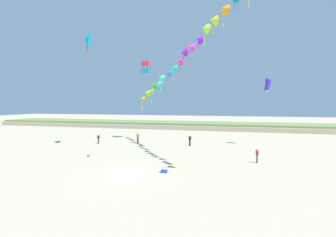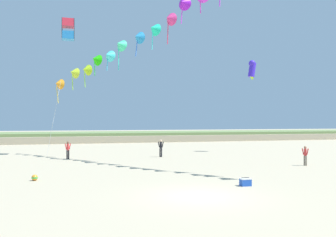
{
  "view_description": "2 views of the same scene",
  "coord_description": "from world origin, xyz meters",
  "px_view_note": "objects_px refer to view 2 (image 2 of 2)",
  "views": [
    {
      "loc": [
        10.41,
        -21.71,
        6.58
      ],
      "look_at": [
        1.03,
        11.56,
        4.62
      ],
      "focal_mm": 28.0,
      "sensor_mm": 36.0,
      "label": 1
    },
    {
      "loc": [
        -5.79,
        -15.75,
        3.55
      ],
      "look_at": [
        1.36,
        10.56,
        3.74
      ],
      "focal_mm": 38.0,
      "sensor_mm": 36.0,
      "label": 2
    }
  ],
  "objects_px": {
    "beach_ball": "(35,178)",
    "person_far_left": "(305,154)",
    "person_near_right": "(161,147)",
    "large_kite_low_lead": "(68,30)",
    "large_kite_high_solo": "(252,69)",
    "beach_cooler": "(245,182)",
    "person_near_left": "(68,149)"
  },
  "relations": [
    {
      "from": "beach_ball",
      "to": "person_far_left",
      "type": "bearing_deg",
      "value": 5.41
    },
    {
      "from": "person_near_right",
      "to": "person_far_left",
      "type": "xyz_separation_m",
      "value": [
        9.43,
        -9.59,
        -0.09
      ]
    },
    {
      "from": "large_kite_low_lead",
      "to": "person_far_left",
      "type": "bearing_deg",
      "value": -37.18
    },
    {
      "from": "large_kite_low_lead",
      "to": "large_kite_high_solo",
      "type": "height_order",
      "value": "large_kite_low_lead"
    },
    {
      "from": "beach_cooler",
      "to": "person_near_left",
      "type": "bearing_deg",
      "value": 119.86
    },
    {
      "from": "person_far_left",
      "to": "person_near_left",
      "type": "bearing_deg",
      "value": 151.69
    },
    {
      "from": "person_far_left",
      "to": "person_near_right",
      "type": "bearing_deg",
      "value": 134.51
    },
    {
      "from": "large_kite_low_lead",
      "to": "large_kite_high_solo",
      "type": "bearing_deg",
      "value": -4.32
    },
    {
      "from": "person_near_right",
      "to": "beach_cooler",
      "type": "relative_size",
      "value": 2.99
    },
    {
      "from": "beach_cooler",
      "to": "large_kite_low_lead",
      "type": "bearing_deg",
      "value": 114.85
    },
    {
      "from": "person_near_left",
      "to": "large_kite_low_lead",
      "type": "bearing_deg",
      "value": 90.44
    },
    {
      "from": "person_near_left",
      "to": "person_far_left",
      "type": "distance_m",
      "value": 20.73
    },
    {
      "from": "person_near_right",
      "to": "person_far_left",
      "type": "relative_size",
      "value": 1.11
    },
    {
      "from": "large_kite_high_solo",
      "to": "person_far_left",
      "type": "bearing_deg",
      "value": -99.41
    },
    {
      "from": "person_far_left",
      "to": "large_kite_low_lead",
      "type": "bearing_deg",
      "value": 142.82
    },
    {
      "from": "large_kite_low_lead",
      "to": "beach_cooler",
      "type": "xyz_separation_m",
      "value": [
        9.54,
        -20.59,
        -12.83
      ]
    },
    {
      "from": "large_kite_low_lead",
      "to": "large_kite_high_solo",
      "type": "relative_size",
      "value": 0.91
    },
    {
      "from": "person_near_left",
      "to": "person_far_left",
      "type": "relative_size",
      "value": 1.07
    },
    {
      "from": "large_kite_low_lead",
      "to": "beach_cooler",
      "type": "bearing_deg",
      "value": -65.15
    },
    {
      "from": "person_near_right",
      "to": "large_kite_low_lead",
      "type": "height_order",
      "value": "large_kite_low_lead"
    },
    {
      "from": "person_near_left",
      "to": "beach_ball",
      "type": "relative_size",
      "value": 4.6
    },
    {
      "from": "person_near_right",
      "to": "person_near_left",
      "type": "bearing_deg",
      "value": 178.47
    },
    {
      "from": "person_near_left",
      "to": "person_far_left",
      "type": "xyz_separation_m",
      "value": [
        18.25,
        -9.83,
        -0.06
      ]
    },
    {
      "from": "person_near_left",
      "to": "beach_cooler",
      "type": "distance_m",
      "value": 19.11
    },
    {
      "from": "person_far_left",
      "to": "large_kite_low_lead",
      "type": "height_order",
      "value": "large_kite_low_lead"
    },
    {
      "from": "large_kite_high_solo",
      "to": "beach_cooler",
      "type": "distance_m",
      "value": 23.77
    },
    {
      "from": "large_kite_low_lead",
      "to": "beach_ball",
      "type": "height_order",
      "value": "large_kite_low_lead"
    },
    {
      "from": "large_kite_low_lead",
      "to": "person_near_right",
      "type": "bearing_deg",
      "value": -25.77
    },
    {
      "from": "person_near_left",
      "to": "beach_ball",
      "type": "distance_m",
      "value": 11.89
    },
    {
      "from": "person_near_left",
      "to": "large_kite_low_lead",
      "type": "relative_size",
      "value": 0.79
    },
    {
      "from": "person_near_left",
      "to": "person_far_left",
      "type": "bearing_deg",
      "value": -28.31
    },
    {
      "from": "person_near_left",
      "to": "large_kite_low_lead",
      "type": "xyz_separation_m",
      "value": [
        -0.03,
        4.04,
        12.08
      ]
    }
  ]
}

